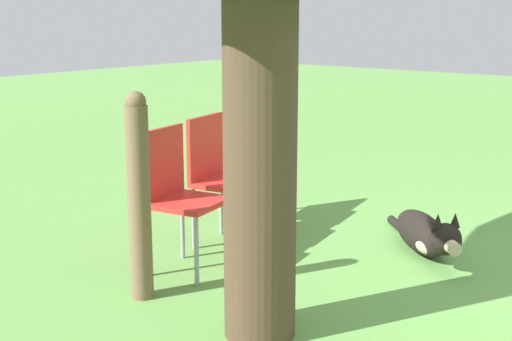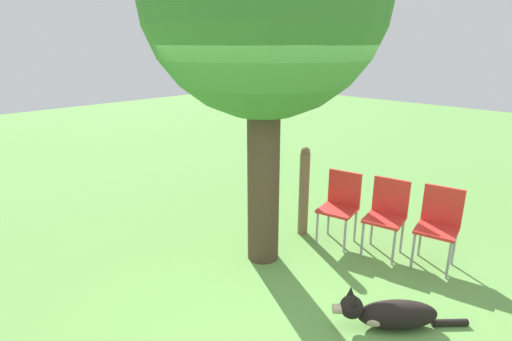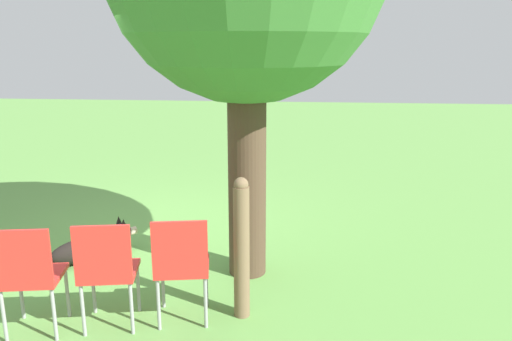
{
  "view_description": "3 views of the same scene",
  "coord_description": "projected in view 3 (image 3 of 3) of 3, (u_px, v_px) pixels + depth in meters",
  "views": [
    {
      "loc": [
        -1.61,
        3.68,
        1.68
      ],
      "look_at": [
        1.24,
        0.12,
        0.65
      ],
      "focal_mm": 50.0,
      "sensor_mm": 36.0,
      "label": 1
    },
    {
      "loc": [
        -2.63,
        -2.05,
        2.51
      ],
      "look_at": [
        0.52,
        1.03,
        1.11
      ],
      "focal_mm": 28.0,
      "sensor_mm": 36.0,
      "label": 2
    },
    {
      "loc": [
        5.25,
        1.5,
        2.27
      ],
      "look_at": [
        0.68,
        1.04,
        1.11
      ],
      "focal_mm": 35.0,
      "sensor_mm": 36.0,
      "label": 3
    }
  ],
  "objects": [
    {
      "name": "ground_plane",
      "position": [
        173.0,
        246.0,
        5.76
      ],
      "size": [
        30.0,
        30.0,
        0.0
      ],
      "primitive_type": "plane",
      "color": "#609947"
    },
    {
      "name": "red_chair_2",
      "position": [
        181.0,
        262.0,
        4.06
      ],
      "size": [
        0.49,
        0.51,
        0.94
      ],
      "rotation": [
        0.0,
        0.0,
        3.32
      ],
      "color": "red",
      "rests_on": "ground_plane"
    },
    {
      "name": "red_chair_1",
      "position": [
        107.0,
        267.0,
        3.98
      ],
      "size": [
        0.49,
        0.51,
        0.94
      ],
      "rotation": [
        0.0,
        0.0,
        3.32
      ],
      "color": "red",
      "rests_on": "ground_plane"
    },
    {
      "name": "red_chair_0",
      "position": [
        29.0,
        272.0,
        3.89
      ],
      "size": [
        0.49,
        0.51,
        0.94
      ],
      "rotation": [
        0.0,
        0.0,
        3.32
      ],
      "color": "red",
      "rests_on": "ground_plane"
    },
    {
      "name": "dog",
      "position": [
        92.0,
        247.0,
        5.39
      ],
      "size": [
        0.97,
        0.94,
        0.4
      ],
      "rotation": [
        0.0,
        0.0,
        2.37
      ],
      "color": "black",
      "rests_on": "ground_plane"
    },
    {
      "name": "fence_post",
      "position": [
        242.0,
        248.0,
        4.16
      ],
      "size": [
        0.13,
        0.13,
        1.23
      ],
      "color": "brown",
      "rests_on": "ground_plane"
    }
  ]
}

